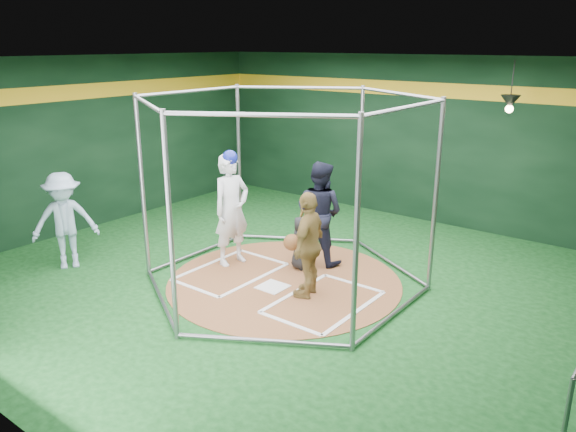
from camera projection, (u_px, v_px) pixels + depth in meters
The scene contains 12 objects.
room_shell at pixel (284, 177), 8.64m from camera, with size 10.10×9.10×3.53m.
clay_disc at pixel (284, 281), 9.15m from camera, with size 3.80×3.80×0.01m, color brown.
home_plate at pixel (273, 287), 8.92m from camera, with size 0.43×0.43×0.01m, color white.
batter_box_left at pixel (231, 272), 9.52m from camera, with size 1.17×1.77×0.01m.
batter_box_right at pixel (324, 302), 8.41m from camera, with size 1.17×1.77×0.01m.
batting_cage at pixel (284, 193), 8.71m from camera, with size 4.05×4.67×3.00m.
pendant_lamp_near at pixel (510, 102), 9.78m from camera, with size 0.34×0.34×0.90m.
batter_figure at pixel (231, 209), 9.63m from camera, with size 0.58×0.78×2.01m.
visitor_leopard at pixel (309, 245), 8.43m from camera, with size 0.96×0.40×1.64m, color tan.
catcher_figure at pixel (299, 243), 9.52m from camera, with size 0.53×0.61×0.92m.
umpire at pixel (319, 213), 9.71m from camera, with size 0.88×0.68×1.81m, color black.
bystander_blue at pixel (65, 221), 9.52m from camera, with size 1.08×0.62×1.68m, color #9BB5CE.
Camera 1 is at (5.19, -6.63, 3.75)m, focal length 35.00 mm.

